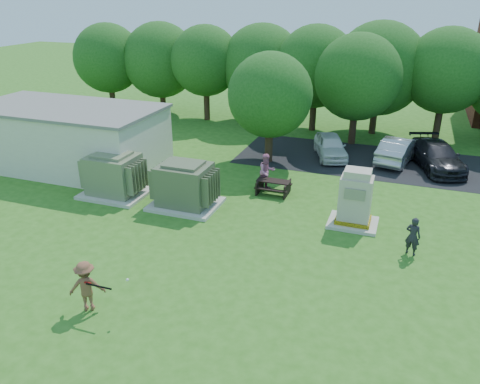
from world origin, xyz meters
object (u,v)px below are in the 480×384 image
at_px(transformer_right, 185,186).
at_px(car_dark, 437,156).
at_px(transformer_left, 114,176).
at_px(person_by_generator, 413,236).
at_px(car_white, 330,146).
at_px(car_silver_a, 398,149).
at_px(picnic_table, 273,185).
at_px(person_at_picnic, 267,172).
at_px(generator_cabinet, 355,201).
at_px(batter, 86,286).

bearing_deg(transformer_right, car_dark, 40.22).
relative_size(transformer_left, car_dark, 0.62).
bearing_deg(person_by_generator, transformer_right, 12.12).
relative_size(car_white, car_silver_a, 0.90).
bearing_deg(picnic_table, person_at_picnic, 140.93).
relative_size(generator_cabinet, car_white, 0.63).
relative_size(person_at_picnic, car_white, 0.47).
distance_m(person_at_picnic, car_silver_a, 8.63).
distance_m(batter, car_white, 17.26).
xyz_separation_m(person_at_picnic, car_white, (2.09, 5.88, -0.25)).
relative_size(transformer_right, generator_cabinet, 1.23).
relative_size(person_by_generator, car_silver_a, 0.35).
height_order(person_by_generator, car_white, person_by_generator).
bearing_deg(person_at_picnic, generator_cabinet, -72.18).
xyz_separation_m(transformer_left, person_at_picnic, (6.57, 3.07, -0.06)).
xyz_separation_m(person_at_picnic, car_silver_a, (5.80, 6.39, -0.20)).
distance_m(car_silver_a, car_dark, 2.08).
relative_size(transformer_left, transformer_right, 1.00).
relative_size(batter, person_by_generator, 1.10).
xyz_separation_m(transformer_right, person_at_picnic, (2.87, 3.07, -0.06)).
relative_size(transformer_right, picnic_table, 1.90).
relative_size(generator_cabinet, car_dark, 0.50).
xyz_separation_m(transformer_left, person_by_generator, (13.39, -0.96, -0.22)).
relative_size(batter, person_at_picnic, 0.91).
distance_m(generator_cabinet, person_at_picnic, 5.06).
distance_m(person_at_picnic, car_dark, 9.87).
height_order(transformer_left, batter, transformer_left).
bearing_deg(person_by_generator, person_at_picnic, -12.82).
bearing_deg(person_at_picnic, batter, -147.11).
xyz_separation_m(picnic_table, car_dark, (7.37, 6.37, 0.28)).
bearing_deg(person_at_picnic, transformer_left, 160.33).
bearing_deg(picnic_table, transformer_right, -141.18).
height_order(generator_cabinet, person_at_picnic, generator_cabinet).
relative_size(person_by_generator, car_dark, 0.31).
height_order(batter, car_white, batter).
distance_m(transformer_right, batter, 7.74).
bearing_deg(batter, car_white, -133.21).
distance_m(transformer_left, batter, 8.79).
xyz_separation_m(generator_cabinet, batter, (-6.87, -8.46, -0.24)).
relative_size(generator_cabinet, car_silver_a, 0.57).
distance_m(transformer_left, car_dark, 17.02).
relative_size(picnic_table, batter, 0.96).
relative_size(picnic_table, person_at_picnic, 0.87).
bearing_deg(car_dark, transformer_left, -166.81).
bearing_deg(car_dark, person_at_picnic, -161.57).
bearing_deg(transformer_right, person_by_generator, -5.64).
height_order(transformer_right, car_white, transformer_right).
bearing_deg(transformer_left, car_white, 45.93).
height_order(transformer_right, car_silver_a, transformer_right).
bearing_deg(picnic_table, generator_cabinet, -25.93).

